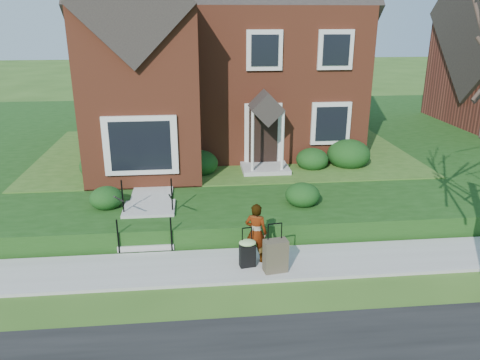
{
  "coord_description": "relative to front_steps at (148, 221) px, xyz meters",
  "views": [
    {
      "loc": [
        -1.22,
        -9.79,
        5.62
      ],
      "look_at": [
        -0.01,
        2.0,
        1.49
      ],
      "focal_mm": 35.0,
      "sensor_mm": 36.0,
      "label": 1
    }
  ],
  "objects": [
    {
      "name": "suitcase_olive",
      "position": [
        3.06,
        -2.25,
        -0.0
      ],
      "size": [
        0.58,
        0.38,
        1.17
      ],
      "rotation": [
        0.0,
        0.0,
        0.15
      ],
      "color": "#4B4332",
      "rests_on": "sidewalk"
    },
    {
      "name": "ground",
      "position": [
        2.5,
        -1.84,
        -0.47
      ],
      "size": [
        120.0,
        120.0,
        0.0
      ],
      "primitive_type": "plane",
      "color": "#2D5119",
      "rests_on": "ground"
    },
    {
      "name": "walkway",
      "position": [
        0.0,
        3.16,
        0.16
      ],
      "size": [
        1.2,
        6.0,
        0.06
      ],
      "primitive_type": "cube",
      "color": "#9E9B93",
      "rests_on": "terrace"
    },
    {
      "name": "suitcase_black",
      "position": [
        2.45,
        -1.97,
        -0.02
      ],
      "size": [
        0.45,
        0.39,
        0.98
      ],
      "rotation": [
        0.0,
        0.0,
        0.15
      ],
      "color": "black",
      "rests_on": "sidewalk"
    },
    {
      "name": "foundation_shrubs",
      "position": [
        2.62,
        3.22,
        0.59
      ],
      "size": [
        9.98,
        4.67,
        1.06
      ],
      "color": "black",
      "rests_on": "terrace"
    },
    {
      "name": "front_steps",
      "position": [
        0.0,
        0.0,
        0.0
      ],
      "size": [
        1.4,
        2.02,
        1.5
      ],
      "color": "#9E9B93",
      "rests_on": "ground"
    },
    {
      "name": "main_house",
      "position": [
        2.29,
        7.76,
        4.79
      ],
      "size": [
        10.4,
        10.2,
        9.4
      ],
      "color": "brown",
      "rests_on": "terrace"
    },
    {
      "name": "terrace",
      "position": [
        6.5,
        9.06,
        -0.17
      ],
      "size": [
        44.0,
        20.0,
        0.6
      ],
      "primitive_type": "cube",
      "color": "#163A0F",
      "rests_on": "ground"
    },
    {
      "name": "sidewalk",
      "position": [
        2.5,
        -1.84,
        -0.43
      ],
      "size": [
        60.0,
        1.6,
        0.08
      ],
      "primitive_type": "cube",
      "color": "#9E9B93",
      "rests_on": "ground"
    },
    {
      "name": "woman",
      "position": [
        2.68,
        -1.71,
        0.34
      ],
      "size": [
        0.63,
        0.53,
        1.46
      ],
      "primitive_type": "imported",
      "rotation": [
        0.0,
        0.0,
        2.75
      ],
      "color": "#999999",
      "rests_on": "sidewalk"
    }
  ]
}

